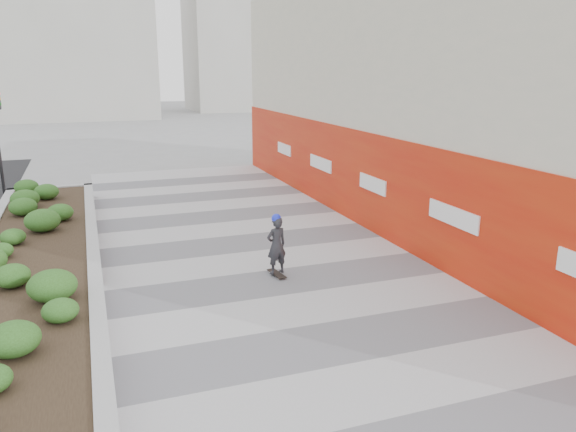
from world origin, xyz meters
name	(u,v)px	position (x,y,z in m)	size (l,w,h in m)	color
ground	(388,393)	(0.00, 0.00, 0.00)	(160.00, 160.00, 0.00)	gray
walkway	(314,315)	(0.00, 3.00, 0.01)	(8.00, 36.00, 0.01)	#A8A8AD
building	(445,97)	(6.98, 8.98, 3.98)	(6.04, 24.08, 8.00)	beige
planter	(33,265)	(-5.50, 7.00, 0.42)	(3.00, 18.00, 0.90)	#9E9EA0
distant_bldg_north_l	(64,13)	(-5.00, 55.00, 10.00)	(16.00, 12.00, 20.00)	#ADAAA3
distant_bldg_north_r	(248,4)	(15.00, 60.00, 12.00)	(14.00, 10.00, 24.00)	#ADAAA3
manhole_cover	(337,312)	(0.50, 3.00, 0.00)	(0.44, 0.44, 0.01)	#595654
skateboarder	(276,245)	(0.00, 5.39, 0.79)	(0.58, 0.74, 1.56)	beige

